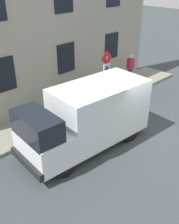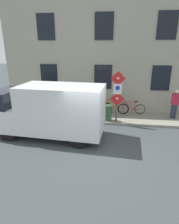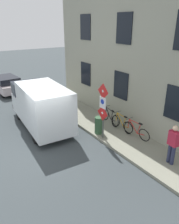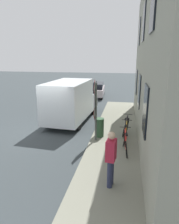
{
  "view_description": "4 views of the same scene",
  "coord_description": "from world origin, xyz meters",
  "px_view_note": "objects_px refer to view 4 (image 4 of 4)",
  "views": [
    {
      "loc": [
        -5.63,
        8.37,
        6.29
      ],
      "look_at": [
        1.46,
        1.4,
        0.94
      ],
      "focal_mm": 42.31,
      "sensor_mm": 36.0,
      "label": 1
    },
    {
      "loc": [
        -7.41,
        -0.77,
        4.13
      ],
      "look_at": [
        1.38,
        0.42,
        1.08
      ],
      "focal_mm": 30.46,
      "sensor_mm": 36.0,
      "label": 2
    },
    {
      "loc": [
        -3.38,
        -8.57,
        5.56
      ],
      "look_at": [
        2.43,
        -0.09,
        1.3
      ],
      "focal_mm": 34.8,
      "sensor_mm": 36.0,
      "label": 3
    },
    {
      "loc": [
        4.0,
        -9.57,
        3.9
      ],
      "look_at": [
        2.16,
        0.31,
        1.12
      ],
      "focal_mm": 32.5,
      "sensor_mm": 36.0,
      "label": 4
    }
  ],
  "objects_px": {
    "parked_hatchback": "(95,89)",
    "pedestrian": "(111,157)",
    "sign_post_stacked": "(95,104)",
    "bicycle_black": "(126,126)",
    "delivery_van": "(72,100)",
    "litter_bin": "(99,127)",
    "bicycle_red": "(125,143)",
    "bicycle_orange": "(126,134)"
  },
  "relations": [
    {
      "from": "parked_hatchback",
      "to": "pedestrian",
      "type": "height_order",
      "value": "pedestrian"
    },
    {
      "from": "sign_post_stacked",
      "to": "bicycle_black",
      "type": "relative_size",
      "value": 1.58
    },
    {
      "from": "sign_post_stacked",
      "to": "parked_hatchback",
      "type": "xyz_separation_m",
      "value": [
        -1.75,
        11.04,
        -1.1
      ]
    },
    {
      "from": "sign_post_stacked",
      "to": "delivery_van",
      "type": "bearing_deg",
      "value": 121.46
    },
    {
      "from": "litter_bin",
      "to": "bicycle_red",
      "type": "bearing_deg",
      "value": -48.02
    },
    {
      "from": "sign_post_stacked",
      "to": "pedestrian",
      "type": "height_order",
      "value": "sign_post_stacked"
    },
    {
      "from": "bicycle_red",
      "to": "litter_bin",
      "type": "bearing_deg",
      "value": 37.57
    },
    {
      "from": "delivery_van",
      "to": "parked_hatchback",
      "type": "xyz_separation_m",
      "value": [
        0.16,
        7.92,
        -0.6
      ]
    },
    {
      "from": "parked_hatchback",
      "to": "bicycle_red",
      "type": "bearing_deg",
      "value": -168.95
    },
    {
      "from": "sign_post_stacked",
      "to": "delivery_van",
      "type": "xyz_separation_m",
      "value": [
        -1.91,
        3.12,
        -0.5
      ]
    },
    {
      "from": "delivery_van",
      "to": "litter_bin",
      "type": "bearing_deg",
      "value": -138.16
    },
    {
      "from": "bicycle_orange",
      "to": "parked_hatchback",
      "type": "bearing_deg",
      "value": 19.22
    },
    {
      "from": "sign_post_stacked",
      "to": "bicycle_orange",
      "type": "bearing_deg",
      "value": 3.46
    },
    {
      "from": "delivery_van",
      "to": "litter_bin",
      "type": "xyz_separation_m",
      "value": [
        2.06,
        -2.64,
        -0.74
      ]
    },
    {
      "from": "sign_post_stacked",
      "to": "bicycle_red",
      "type": "distance_m",
      "value": 2.15
    },
    {
      "from": "pedestrian",
      "to": "delivery_van",
      "type": "bearing_deg",
      "value": 122.0
    },
    {
      "from": "sign_post_stacked",
      "to": "bicycle_red",
      "type": "xyz_separation_m",
      "value": [
        1.42,
        -0.93,
        -1.32
      ]
    },
    {
      "from": "sign_post_stacked",
      "to": "litter_bin",
      "type": "xyz_separation_m",
      "value": [
        0.15,
        0.48,
        -1.24
      ]
    },
    {
      "from": "delivery_van",
      "to": "bicycle_black",
      "type": "relative_size",
      "value": 3.19
    },
    {
      "from": "delivery_van",
      "to": "parked_hatchback",
      "type": "relative_size",
      "value": 1.33
    },
    {
      "from": "bicycle_orange",
      "to": "bicycle_black",
      "type": "height_order",
      "value": "same"
    },
    {
      "from": "bicycle_red",
      "to": "bicycle_black",
      "type": "xyz_separation_m",
      "value": [
        0.0,
        2.03,
        0.0
      ]
    },
    {
      "from": "delivery_van",
      "to": "bicycle_black",
      "type": "height_order",
      "value": "delivery_van"
    },
    {
      "from": "pedestrian",
      "to": "litter_bin",
      "type": "relative_size",
      "value": 1.91
    },
    {
      "from": "sign_post_stacked",
      "to": "bicycle_orange",
      "type": "distance_m",
      "value": 1.94
    },
    {
      "from": "litter_bin",
      "to": "delivery_van",
      "type": "bearing_deg",
      "value": 127.91
    },
    {
      "from": "sign_post_stacked",
      "to": "bicycle_orange",
      "type": "relative_size",
      "value": 1.57
    },
    {
      "from": "bicycle_red",
      "to": "bicycle_black",
      "type": "relative_size",
      "value": 1.0
    },
    {
      "from": "sign_post_stacked",
      "to": "pedestrian",
      "type": "relative_size",
      "value": 1.57
    },
    {
      "from": "sign_post_stacked",
      "to": "litter_bin",
      "type": "relative_size",
      "value": 3.0
    },
    {
      "from": "delivery_van",
      "to": "bicycle_orange",
      "type": "xyz_separation_m",
      "value": [
        3.32,
        -3.03,
        -0.82
      ]
    },
    {
      "from": "parked_hatchback",
      "to": "bicycle_black",
      "type": "height_order",
      "value": "parked_hatchback"
    },
    {
      "from": "bicycle_orange",
      "to": "litter_bin",
      "type": "height_order",
      "value": "litter_bin"
    },
    {
      "from": "sign_post_stacked",
      "to": "litter_bin",
      "type": "distance_m",
      "value": 1.34
    },
    {
      "from": "bicycle_red",
      "to": "bicycle_black",
      "type": "height_order",
      "value": "same"
    },
    {
      "from": "parked_hatchback",
      "to": "pedestrian",
      "type": "xyz_separation_m",
      "value": [
        2.75,
        -14.36,
        0.34
      ]
    },
    {
      "from": "delivery_van",
      "to": "bicycle_red",
      "type": "distance_m",
      "value": 5.3
    },
    {
      "from": "sign_post_stacked",
      "to": "bicycle_black",
      "type": "xyz_separation_m",
      "value": [
        1.42,
        1.1,
        -1.32
      ]
    },
    {
      "from": "delivery_van",
      "to": "litter_bin",
      "type": "distance_m",
      "value": 3.43
    },
    {
      "from": "bicycle_black",
      "to": "litter_bin",
      "type": "relative_size",
      "value": 1.9
    },
    {
      "from": "bicycle_black",
      "to": "litter_bin",
      "type": "bearing_deg",
      "value": 124.52
    },
    {
      "from": "parked_hatchback",
      "to": "delivery_van",
      "type": "bearing_deg",
      "value": 175.09
    }
  ]
}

